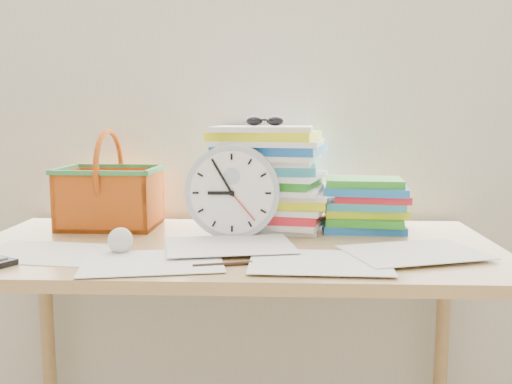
{
  "coord_description": "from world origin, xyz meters",
  "views": [
    {
      "loc": [
        0.12,
        0.11,
        1.1
      ],
      "look_at": [
        0.06,
        1.6,
        0.89
      ],
      "focal_mm": 40.0,
      "sensor_mm": 36.0,
      "label": 1
    }
  ],
  "objects_px": {
    "clock": "(233,192)",
    "basket": "(110,180)",
    "book_stack": "(367,204)",
    "desk": "(234,271)",
    "paper_stack": "(268,177)"
  },
  "relations": [
    {
      "from": "clock",
      "to": "basket",
      "type": "relative_size",
      "value": 0.89
    },
    {
      "from": "desk",
      "to": "clock",
      "type": "height_order",
      "value": "clock"
    },
    {
      "from": "paper_stack",
      "to": "basket",
      "type": "height_order",
      "value": "paper_stack"
    },
    {
      "from": "book_stack",
      "to": "basket",
      "type": "height_order",
      "value": "basket"
    },
    {
      "from": "desk",
      "to": "clock",
      "type": "distance_m",
      "value": 0.22
    },
    {
      "from": "paper_stack",
      "to": "basket",
      "type": "relative_size",
      "value": 1.19
    },
    {
      "from": "desk",
      "to": "book_stack",
      "type": "bearing_deg",
      "value": 28.0
    },
    {
      "from": "book_stack",
      "to": "basket",
      "type": "bearing_deg",
      "value": 179.08
    },
    {
      "from": "paper_stack",
      "to": "clock",
      "type": "distance_m",
      "value": 0.18
    },
    {
      "from": "book_stack",
      "to": "paper_stack",
      "type": "bearing_deg",
      "value": 175.26
    },
    {
      "from": "desk",
      "to": "paper_stack",
      "type": "distance_m",
      "value": 0.33
    },
    {
      "from": "desk",
      "to": "book_stack",
      "type": "relative_size",
      "value": 5.33
    },
    {
      "from": "paper_stack",
      "to": "basket",
      "type": "distance_m",
      "value": 0.48
    },
    {
      "from": "desk",
      "to": "basket",
      "type": "relative_size",
      "value": 4.78
    },
    {
      "from": "desk",
      "to": "basket",
      "type": "distance_m",
      "value": 0.5
    }
  ]
}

